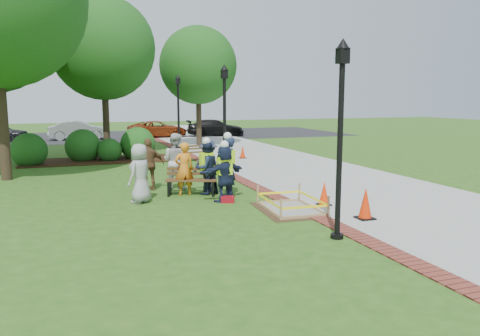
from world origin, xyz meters
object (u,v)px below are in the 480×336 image
object	(u,v)px
lamp_near	(340,125)
hivis_worker_c	(207,166)
cone_front	(365,204)
hivis_worker_b	(228,165)
bench_near	(191,187)
hivis_worker_a	(225,171)
wet_concrete_pad	(291,202)

from	to	relation	value
lamp_near	hivis_worker_c	world-z (taller)	lamp_near
cone_front	hivis_worker_b	bearing A→B (deg)	121.23
hivis_worker_b	hivis_worker_c	size ratio (longest dim) A/B	1.10
bench_near	hivis_worker_c	bearing A→B (deg)	0.29
cone_front	lamp_near	distance (m)	2.82
cone_front	hivis_worker_c	size ratio (longest dim) A/B	0.46
lamp_near	hivis_worker_a	xyz separation A→B (m)	(-1.17, 4.37, -1.58)
hivis_worker_a	hivis_worker_b	world-z (taller)	hivis_worker_b
wet_concrete_pad	hivis_worker_c	size ratio (longest dim) A/B	1.33
hivis_worker_a	hivis_worker_b	distance (m)	0.76
lamp_near	hivis_worker_b	distance (m)	5.34
wet_concrete_pad	hivis_worker_a	distance (m)	2.26
lamp_near	hivis_worker_c	size ratio (longest dim) A/B	2.35
wet_concrete_pad	lamp_near	size ratio (longest dim) A/B	0.57
hivis_worker_a	hivis_worker_b	size ratio (longest dim) A/B	0.91
wet_concrete_pad	hivis_worker_c	xyz separation A→B (m)	(-1.58, 2.84, 0.67)
wet_concrete_pad	lamp_near	xyz separation A→B (m)	(-0.19, -2.69, 2.25)
lamp_near	hivis_worker_c	bearing A→B (deg)	104.12
hivis_worker_a	lamp_near	bearing A→B (deg)	-74.96
cone_front	hivis_worker_c	xyz separation A→B (m)	(-2.91, 4.38, 0.51)
wet_concrete_pad	lamp_near	distance (m)	3.51
cone_front	hivis_worker_b	xyz separation A→B (m)	(-2.36, 3.90, 0.59)
wet_concrete_pad	bench_near	size ratio (longest dim) A/B	1.44
hivis_worker_b	hivis_worker_c	world-z (taller)	hivis_worker_b
cone_front	lamp_near	size ratio (longest dim) A/B	0.19
wet_concrete_pad	hivis_worker_b	size ratio (longest dim) A/B	1.20
wet_concrete_pad	bench_near	world-z (taller)	bench_near
cone_front	lamp_near	world-z (taller)	lamp_near
hivis_worker_b	cone_front	bearing A→B (deg)	-58.77
lamp_near	hivis_worker_a	bearing A→B (deg)	105.04
lamp_near	hivis_worker_c	distance (m)	5.92
lamp_near	hivis_worker_b	size ratio (longest dim) A/B	2.13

